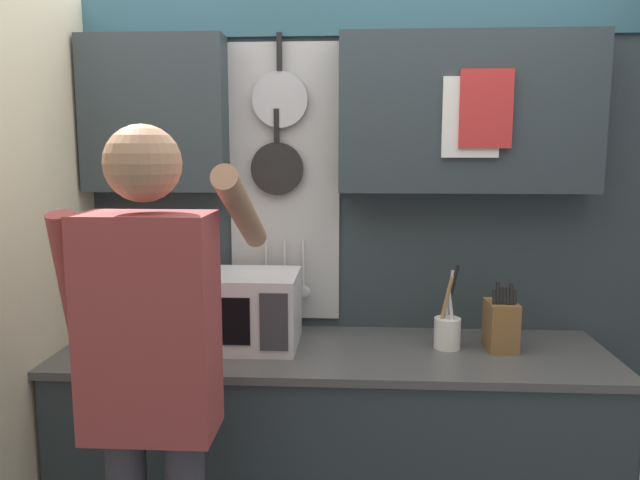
{
  "coord_description": "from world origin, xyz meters",
  "views": [
    {
      "loc": [
        0.09,
        -2.35,
        1.72
      ],
      "look_at": [
        -0.07,
        0.21,
        1.34
      ],
      "focal_mm": 35.0,
      "sensor_mm": 36.0,
      "label": 1
    }
  ],
  "objects_px": {
    "knife_block": "(501,324)",
    "person": "(152,368)",
    "microwave": "(238,309)",
    "utensil_crock": "(447,330)"
  },
  "relations": [
    {
      "from": "utensil_crock",
      "to": "person",
      "type": "xyz_separation_m",
      "value": [
        -0.96,
        -0.65,
        0.06
      ]
    },
    {
      "from": "microwave",
      "to": "knife_block",
      "type": "xyz_separation_m",
      "value": [
        1.03,
        0.0,
        -0.04
      ]
    },
    {
      "from": "microwave",
      "to": "utensil_crock",
      "type": "bearing_deg",
      "value": 0.03
    },
    {
      "from": "microwave",
      "to": "knife_block",
      "type": "distance_m",
      "value": 1.03
    },
    {
      "from": "knife_block",
      "to": "person",
      "type": "relative_size",
      "value": 0.15
    },
    {
      "from": "microwave",
      "to": "person",
      "type": "height_order",
      "value": "person"
    },
    {
      "from": "microwave",
      "to": "utensil_crock",
      "type": "distance_m",
      "value": 0.83
    },
    {
      "from": "knife_block",
      "to": "utensil_crock",
      "type": "xyz_separation_m",
      "value": [
        -0.21,
        0.0,
        -0.02
      ]
    },
    {
      "from": "knife_block",
      "to": "person",
      "type": "xyz_separation_m",
      "value": [
        -1.17,
        -0.65,
        0.04
      ]
    },
    {
      "from": "person",
      "to": "microwave",
      "type": "bearing_deg",
      "value": 78.44
    }
  ]
}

